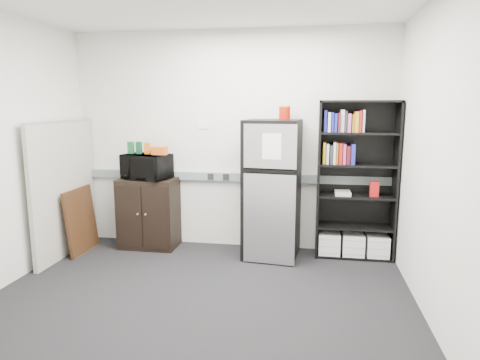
{
  "coord_description": "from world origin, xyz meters",
  "views": [
    {
      "loc": [
        0.99,
        -3.51,
        1.8
      ],
      "look_at": [
        0.26,
        0.9,
        1.01
      ],
      "focal_mm": 32.0,
      "sensor_mm": 36.0,
      "label": 1
    }
  ],
  "objects_px": {
    "bookshelf": "(356,182)",
    "refrigerator": "(272,189)",
    "microwave": "(147,167)",
    "cabinet": "(149,213)",
    "cubicle_partition": "(64,189)"
  },
  "relations": [
    {
      "from": "bookshelf",
      "to": "refrigerator",
      "type": "xyz_separation_m",
      "value": [
        -0.97,
        -0.14,
        -0.1
      ]
    },
    {
      "from": "microwave",
      "to": "refrigerator",
      "type": "xyz_separation_m",
      "value": [
        1.57,
        -0.06,
        -0.23
      ]
    },
    {
      "from": "bookshelf",
      "to": "microwave",
      "type": "xyz_separation_m",
      "value": [
        -2.54,
        -0.08,
        0.13
      ]
    },
    {
      "from": "bookshelf",
      "to": "cabinet",
      "type": "xyz_separation_m",
      "value": [
        -2.54,
        -0.06,
        -0.47
      ]
    },
    {
      "from": "cabinet",
      "to": "refrigerator",
      "type": "distance_m",
      "value": 1.62
    },
    {
      "from": "bookshelf",
      "to": "microwave",
      "type": "bearing_deg",
      "value": -178.19
    },
    {
      "from": "cabinet",
      "to": "bookshelf",
      "type": "bearing_deg",
      "value": 1.45
    },
    {
      "from": "cubicle_partition",
      "to": "cabinet",
      "type": "xyz_separation_m",
      "value": [
        0.88,
        0.42,
        -0.37
      ]
    },
    {
      "from": "cubicle_partition",
      "to": "refrigerator",
      "type": "bearing_deg",
      "value": 7.9
    },
    {
      "from": "bookshelf",
      "to": "refrigerator",
      "type": "bearing_deg",
      "value": -171.56
    },
    {
      "from": "refrigerator",
      "to": "bookshelf",
      "type": "bearing_deg",
      "value": 14.48
    },
    {
      "from": "cabinet",
      "to": "refrigerator",
      "type": "xyz_separation_m",
      "value": [
        1.57,
        -0.08,
        0.37
      ]
    },
    {
      "from": "cubicle_partition",
      "to": "refrigerator",
      "type": "height_order",
      "value": "refrigerator"
    },
    {
      "from": "cabinet",
      "to": "refrigerator",
      "type": "bearing_deg",
      "value": -2.92
    },
    {
      "from": "bookshelf",
      "to": "microwave",
      "type": "relative_size",
      "value": 3.32
    }
  ]
}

